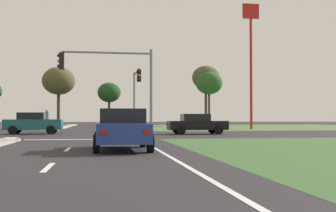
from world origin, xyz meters
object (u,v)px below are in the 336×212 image
(treeline_third, at_px, (59,81))
(car_black_third, at_px, (197,124))
(car_maroon_near, at_px, (40,121))
(treeline_fifth, at_px, (209,83))
(car_blue_fourth, at_px, (122,129))
(pedestrian_at_median, at_px, (47,117))
(treeline_sixth, at_px, (206,78))
(traffic_signal_near_right, at_px, (115,75))
(treeline_fourth, at_px, (109,93))
(traffic_signal_far_right, at_px, (136,89))
(fastfood_pole_sign, at_px, (251,39))
(car_teal_second, at_px, (33,123))

(treeline_third, bearing_deg, car_black_third, -69.12)
(car_maroon_near, bearing_deg, treeline_fifth, -152.23)
(car_blue_fourth, distance_m, pedestrian_at_median, 25.29)
(car_black_third, xyz_separation_m, treeline_sixth, (9.48, 35.50, 6.86))
(car_maroon_near, relative_size, treeline_sixth, 0.45)
(traffic_signal_near_right, xyz_separation_m, treeline_fourth, (0.28, 39.43, 1.32))
(treeline_third, relative_size, treeline_sixth, 0.93)
(treeline_fifth, relative_size, treeline_sixth, 0.86)
(car_black_third, bearing_deg, treeline_third, -159.12)
(pedestrian_at_median, height_order, treeline_fourth, treeline_fourth)
(traffic_signal_near_right, bearing_deg, treeline_fourth, 89.59)
(car_maroon_near, xyz_separation_m, car_blue_fourth, (7.84, -35.01, -0.03))
(car_blue_fourth, distance_m, treeline_sixth, 53.18)
(treeline_fourth, bearing_deg, traffic_signal_far_right, -86.37)
(car_maroon_near, bearing_deg, fastfood_pole_sign, 163.65)
(car_teal_second, height_order, traffic_signal_near_right, traffic_signal_near_right)
(car_blue_fourth, height_order, fastfood_pole_sign, fastfood_pole_sign)
(car_teal_second, distance_m, treeline_fourth, 31.67)
(car_maroon_near, xyz_separation_m, treeline_fourth, (8.13, 12.89, 4.15))
(car_maroon_near, bearing_deg, treeline_third, -92.18)
(car_blue_fourth, distance_m, traffic_signal_far_right, 20.04)
(traffic_signal_far_right, xyz_separation_m, pedestrian_at_median, (-7.87, 4.90, -2.38))
(treeline_fifth, bearing_deg, fastfood_pole_sign, -90.49)
(treeline_fourth, height_order, treeline_fifth, treeline_fifth)
(pedestrian_at_median, bearing_deg, traffic_signal_far_right, -47.53)
(traffic_signal_far_right, bearing_deg, car_blue_fourth, -96.02)
(pedestrian_at_median, xyz_separation_m, fastfood_pole_sign, (21.06, 3.62, 8.50))
(car_teal_second, xyz_separation_m, fastfood_pole_sign, (21.11, 11.12, 8.97))
(fastfood_pole_sign, bearing_deg, car_black_third, -124.07)
(traffic_signal_far_right, height_order, treeline_fourth, treeline_fourth)
(traffic_signal_far_right, bearing_deg, treeline_third, 107.05)
(treeline_third, bearing_deg, traffic_signal_near_right, -80.11)
(car_blue_fourth, bearing_deg, fastfood_pole_sign, 61.60)
(treeline_third, xyz_separation_m, treeline_fifth, (22.69, -2.93, -0.27))
(car_black_third, height_order, treeline_sixth, treeline_sixth)
(treeline_third, xyz_separation_m, treeline_sixth, (22.95, 0.16, 0.85))
(traffic_signal_near_right, xyz_separation_m, traffic_signal_far_right, (2.07, 11.24, 0.04))
(car_maroon_near, bearing_deg, car_black_third, 124.89)
(car_maroon_near, xyz_separation_m, pedestrian_at_median, (2.05, -10.40, 0.47))
(treeline_fourth, xyz_separation_m, treeline_sixth, (15.40, 2.45, 2.67))
(car_maroon_near, height_order, car_black_third, car_maroon_near)
(car_black_third, bearing_deg, treeline_fifth, 164.13)
(treeline_third, distance_m, treeline_fifth, 22.88)
(traffic_signal_far_right, xyz_separation_m, treeline_fifth, (13.35, 27.54, 2.83))
(car_maroon_near, relative_size, treeline_fourth, 0.66)
(traffic_signal_near_right, relative_size, pedestrian_at_median, 2.89)
(traffic_signal_near_right, bearing_deg, car_blue_fourth, -90.07)
(treeline_fifth, bearing_deg, car_black_third, -105.87)
(treeline_fifth, bearing_deg, treeline_sixth, 85.11)
(car_teal_second, distance_m, car_blue_fourth, 18.09)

